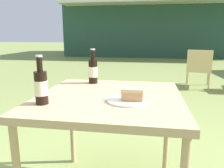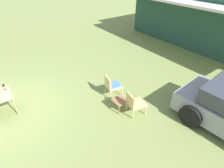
{
  "view_description": "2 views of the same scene",
  "coord_description": "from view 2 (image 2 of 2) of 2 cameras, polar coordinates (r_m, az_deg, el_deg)",
  "views": [
    {
      "loc": [
        0.23,
        -1.3,
        1.13
      ],
      "look_at": [
        0.0,
        0.1,
        0.81
      ],
      "focal_mm": 35.0,
      "sensor_mm": 36.0,
      "label": 1
    },
    {
      "loc": [
        5.64,
        0.45,
        4.2
      ],
      "look_at": [
        1.81,
        3.25,
        0.9
      ],
      "focal_mm": 28.0,
      "sensor_mm": 36.0,
      "label": 2
    }
  ],
  "objects": [
    {
      "name": "garden_side_table",
      "position": [
        5.99,
        2.5,
        -5.6
      ],
      "size": [
        0.47,
        0.44,
        0.37
      ],
      "color": "#996B42",
      "rests_on": "ground_plane"
    },
    {
      "name": "wicker_chair_cushioned",
      "position": [
        6.53,
        0.07,
        -0.25
      ],
      "size": [
        0.59,
        0.63,
        0.82
      ],
      "rotation": [
        0.0,
        0.0,
        2.93
      ],
      "color": "tan",
      "rests_on": "ground_plane"
    },
    {
      "name": "ground_plane",
      "position": [
        7.05,
        -31.91,
        -8.13
      ],
      "size": [
        60.0,
        60.0,
        0.0
      ],
      "primitive_type": "plane",
      "color": "olive"
    },
    {
      "name": "cabin_building",
      "position": [
        12.5,
        32.49,
        17.65
      ],
      "size": [
        10.17,
        5.49,
        3.13
      ],
      "color": "#284C3D",
      "rests_on": "ground_plane"
    },
    {
      "name": "cola_bottle_near",
      "position": [
        6.72,
        -31.72,
        -0.85
      ],
      "size": [
        0.07,
        0.07,
        0.27
      ],
      "color": "black",
      "rests_on": "patio_table"
    },
    {
      "name": "wicker_chair_plain",
      "position": [
        5.76,
        7.32,
        -6.1
      ],
      "size": [
        0.59,
        0.64,
        0.82
      ],
      "rotation": [
        0.0,
        0.0,
        2.93
      ],
      "color": "tan",
      "rests_on": "ground_plane"
    }
  ]
}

